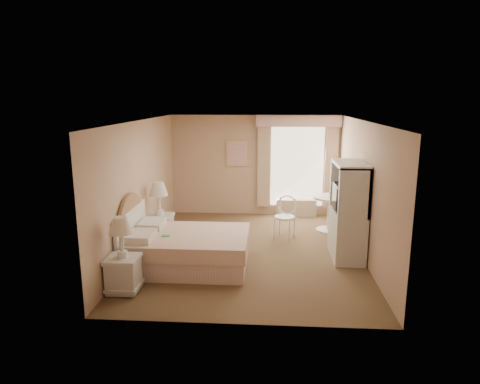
# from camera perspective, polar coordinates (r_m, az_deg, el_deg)

# --- Properties ---
(room) EXTENTS (4.21, 5.51, 2.51)m
(room) POSITION_cam_1_polar(r_m,az_deg,el_deg) (8.04, 1.34, 0.51)
(room) COLOR brown
(room) RESTS_ON ground
(window) EXTENTS (2.05, 0.22, 2.51)m
(window) POSITION_cam_1_polar(r_m,az_deg,el_deg) (10.65, 7.65, 3.86)
(window) COLOR white
(window) RESTS_ON room
(framed_art) EXTENTS (0.52, 0.04, 0.62)m
(framed_art) POSITION_cam_1_polar(r_m,az_deg,el_deg) (10.68, -0.42, 5.13)
(framed_art) COLOR #D8B685
(framed_art) RESTS_ON room
(bed) EXTENTS (2.08, 1.58, 1.39)m
(bed) POSITION_cam_1_polar(r_m,az_deg,el_deg) (7.63, -7.51, -7.39)
(bed) COLOR tan
(bed) RESTS_ON room
(nightstand_near) EXTENTS (0.48, 0.48, 1.17)m
(nightstand_near) POSITION_cam_1_polar(r_m,az_deg,el_deg) (6.80, -15.34, -9.32)
(nightstand_near) COLOR silver
(nightstand_near) RESTS_ON room
(nightstand_far) EXTENTS (0.52, 0.52, 1.26)m
(nightstand_far) POSITION_cam_1_polar(r_m,az_deg,el_deg) (8.81, -10.66, -3.83)
(nightstand_far) COLOR silver
(nightstand_far) RESTS_ON room
(round_table) EXTENTS (0.74, 0.74, 0.78)m
(round_table) POSITION_cam_1_polar(r_m,az_deg,el_deg) (9.69, 11.82, -2.09)
(round_table) COLOR white
(round_table) RESTS_ON room
(cafe_chair) EXTENTS (0.56, 0.56, 0.89)m
(cafe_chair) POSITION_cam_1_polar(r_m,az_deg,el_deg) (9.11, 6.10, -2.85)
(cafe_chair) COLOR white
(cafe_chair) RESTS_ON room
(armoire) EXTENTS (0.54, 1.07, 1.79)m
(armoire) POSITION_cam_1_polar(r_m,az_deg,el_deg) (8.11, 14.19, -3.47)
(armoire) COLOR silver
(armoire) RESTS_ON room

